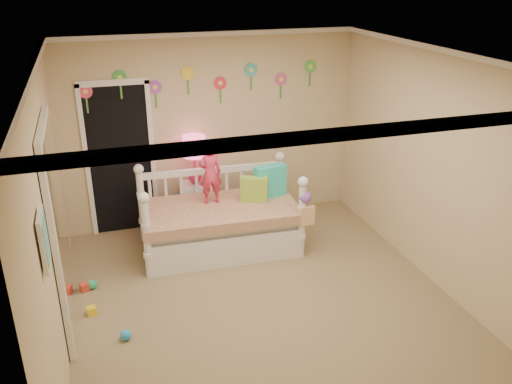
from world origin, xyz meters
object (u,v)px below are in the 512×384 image
object	(u,v)px
child	(210,173)
nightstand	(197,204)
daybed	(219,210)
table_lamp	(194,152)

from	to	relation	value
child	nightstand	bearing A→B (deg)	-82.67
child	nightstand	distance (m)	0.89
child	daybed	bearing A→B (deg)	118.69
daybed	table_lamp	world-z (taller)	table_lamp
child	table_lamp	xyz separation A→B (m)	(-0.08, 0.59, 0.09)
nightstand	table_lamp	distance (m)	0.76
daybed	nightstand	xyz separation A→B (m)	(-0.15, 0.72, -0.21)
child	table_lamp	size ratio (longest dim) A/B	1.19
daybed	table_lamp	xyz separation A→B (m)	(-0.15, 0.72, 0.55)
daybed	child	distance (m)	0.48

